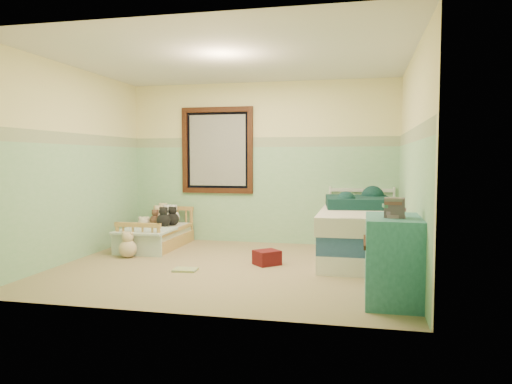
% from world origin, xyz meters
% --- Properties ---
extents(floor, '(4.20, 3.60, 0.02)m').
position_xyz_m(floor, '(0.00, 0.00, -0.01)').
color(floor, '#827352').
rests_on(floor, ground).
extents(ceiling, '(4.20, 3.60, 0.02)m').
position_xyz_m(ceiling, '(0.00, 0.00, 2.51)').
color(ceiling, silver).
rests_on(ceiling, wall_back).
extents(wall_back, '(4.20, 0.04, 2.50)m').
position_xyz_m(wall_back, '(0.00, 1.80, 1.25)').
color(wall_back, beige).
rests_on(wall_back, floor).
extents(wall_front, '(4.20, 0.04, 2.50)m').
position_xyz_m(wall_front, '(0.00, -1.80, 1.25)').
color(wall_front, beige).
rests_on(wall_front, floor).
extents(wall_left, '(0.04, 3.60, 2.50)m').
position_xyz_m(wall_left, '(-2.10, 0.00, 1.25)').
color(wall_left, beige).
rests_on(wall_left, floor).
extents(wall_right, '(0.04, 3.60, 2.50)m').
position_xyz_m(wall_right, '(2.10, 0.00, 1.25)').
color(wall_right, beige).
rests_on(wall_right, floor).
extents(wainscot_mint, '(4.20, 0.01, 1.50)m').
position_xyz_m(wainscot_mint, '(0.00, 1.79, 0.75)').
color(wainscot_mint, '#80BD87').
rests_on(wainscot_mint, floor).
extents(border_strip, '(4.20, 0.01, 0.15)m').
position_xyz_m(border_strip, '(0.00, 1.79, 1.57)').
color(border_strip, '#506F50').
rests_on(border_strip, wall_back).
extents(window_frame, '(1.16, 0.06, 1.36)m').
position_xyz_m(window_frame, '(-0.70, 1.76, 1.45)').
color(window_frame, black).
rests_on(window_frame, wall_back).
extents(window_blinds, '(0.92, 0.01, 1.12)m').
position_xyz_m(window_blinds, '(-0.70, 1.77, 1.45)').
color(window_blinds, '#AEAEA9').
rests_on(window_blinds, window_frame).
extents(toddler_bed_frame, '(0.67, 1.34, 0.17)m').
position_xyz_m(toddler_bed_frame, '(-1.42, 1.05, 0.09)').
color(toddler_bed_frame, '#9D723E').
rests_on(toddler_bed_frame, floor).
extents(toddler_mattress, '(0.61, 1.28, 0.12)m').
position_xyz_m(toddler_mattress, '(-1.42, 1.05, 0.23)').
color(toddler_mattress, silver).
rests_on(toddler_mattress, toddler_bed_frame).
extents(patchwork_quilt, '(0.73, 0.67, 0.03)m').
position_xyz_m(patchwork_quilt, '(-1.42, 0.63, 0.31)').
color(patchwork_quilt, '#6C97C3').
rests_on(patchwork_quilt, toddler_mattress).
extents(plush_bed_brown, '(0.18, 0.18, 0.18)m').
position_xyz_m(plush_bed_brown, '(-1.57, 1.55, 0.38)').
color(plush_bed_brown, brown).
rests_on(plush_bed_brown, toddler_mattress).
extents(plush_bed_white, '(0.20, 0.20, 0.20)m').
position_xyz_m(plush_bed_white, '(-1.37, 1.55, 0.39)').
color(plush_bed_white, silver).
rests_on(plush_bed_white, toddler_mattress).
extents(plush_bed_tan, '(0.21, 0.21, 0.21)m').
position_xyz_m(plush_bed_tan, '(-1.52, 1.33, 0.40)').
color(plush_bed_tan, beige).
rests_on(plush_bed_tan, toddler_mattress).
extents(plush_bed_dark, '(0.20, 0.20, 0.20)m').
position_xyz_m(plush_bed_dark, '(-1.29, 1.33, 0.39)').
color(plush_bed_dark, black).
rests_on(plush_bed_dark, toddler_mattress).
extents(plush_floor_cream, '(0.29, 0.29, 0.29)m').
position_xyz_m(plush_floor_cream, '(-1.74, 1.28, 0.14)').
color(plush_floor_cream, beige).
rests_on(plush_floor_cream, floor).
extents(plush_floor_tan, '(0.24, 0.24, 0.24)m').
position_xyz_m(plush_floor_tan, '(-1.49, 0.25, 0.12)').
color(plush_floor_tan, beige).
rests_on(plush_floor_tan, floor).
extents(twin_bed_frame, '(0.99, 1.99, 0.22)m').
position_xyz_m(twin_bed_frame, '(1.55, 0.79, 0.11)').
color(twin_bed_frame, silver).
rests_on(twin_bed_frame, floor).
extents(twin_boxspring, '(0.99, 1.99, 0.22)m').
position_xyz_m(twin_boxspring, '(1.55, 0.79, 0.33)').
color(twin_boxspring, navy).
rests_on(twin_boxspring, twin_bed_frame).
extents(twin_mattress, '(1.03, 2.03, 0.22)m').
position_xyz_m(twin_mattress, '(1.55, 0.79, 0.55)').
color(twin_mattress, beige).
rests_on(twin_mattress, twin_boxspring).
extents(teal_blanket, '(0.93, 0.98, 0.14)m').
position_xyz_m(teal_blanket, '(1.50, 1.09, 0.73)').
color(teal_blanket, black).
rests_on(teal_blanket, twin_mattress).
extents(dresser, '(0.49, 0.79, 0.79)m').
position_xyz_m(dresser, '(1.84, -1.03, 0.40)').
color(dresser, '#2F6D6E').
rests_on(dresser, floor).
extents(book_stack, '(0.19, 0.15, 0.18)m').
position_xyz_m(book_stack, '(1.84, -1.10, 0.88)').
color(book_stack, brown).
rests_on(book_stack, dresser).
extents(red_pillow, '(0.38, 0.38, 0.18)m').
position_xyz_m(red_pillow, '(0.41, 0.23, 0.09)').
color(red_pillow, maroon).
rests_on(red_pillow, floor).
extents(floor_book, '(0.29, 0.23, 0.03)m').
position_xyz_m(floor_book, '(-0.47, -0.30, 0.01)').
color(floor_book, yellow).
rests_on(floor_book, floor).
extents(extra_plush_0, '(0.21, 0.21, 0.21)m').
position_xyz_m(extra_plush_0, '(-1.39, 1.38, 0.40)').
color(extra_plush_0, silver).
rests_on(extra_plush_0, toddler_mattress).
extents(extra_plush_1, '(0.17, 0.17, 0.17)m').
position_xyz_m(extra_plush_1, '(-1.54, 1.25, 0.38)').
color(extra_plush_1, brown).
rests_on(extra_plush_1, toddler_mattress).
extents(extra_plush_2, '(0.21, 0.21, 0.21)m').
position_xyz_m(extra_plush_2, '(-1.35, 1.13, 0.40)').
color(extra_plush_2, black).
rests_on(extra_plush_2, toddler_mattress).
extents(extra_plush_3, '(0.22, 0.22, 0.22)m').
position_xyz_m(extra_plush_3, '(-1.55, 1.57, 0.40)').
color(extra_plush_3, beige).
rests_on(extra_plush_3, toddler_mattress).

